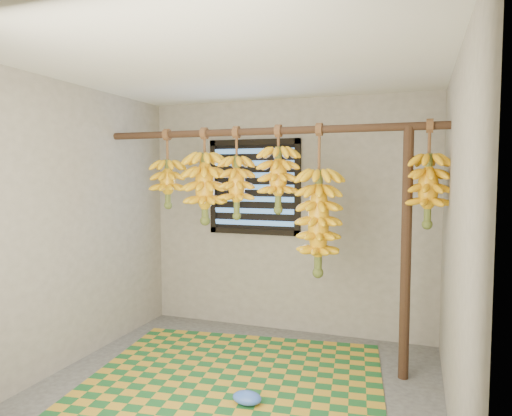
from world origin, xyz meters
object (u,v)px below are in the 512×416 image
at_px(support_post, 406,255).
at_px(banana_bunch_c, 237,187).
at_px(banana_bunch_a, 168,183).
at_px(banana_bunch_b, 205,188).
at_px(banana_bunch_f, 428,190).
at_px(banana_bunch_e, 318,223).
at_px(plastic_bag, 247,398).
at_px(woven_mat, 237,376).
at_px(banana_bunch_d, 278,180).

distance_m(support_post, banana_bunch_c, 1.53).
bearing_deg(banana_bunch_a, banana_bunch_b, 0.00).
relative_size(support_post, banana_bunch_f, 2.42).
xyz_separation_m(banana_bunch_b, banana_bunch_e, (1.05, 0.00, -0.28)).
bearing_deg(banana_bunch_c, banana_bunch_f, 0.00).
bearing_deg(banana_bunch_e, plastic_bag, -111.60).
bearing_deg(banana_bunch_f, support_post, 180.00).
height_order(woven_mat, banana_bunch_d, banana_bunch_d).
height_order(banana_bunch_c, banana_bunch_d, same).
xyz_separation_m(support_post, banana_bunch_f, (0.15, 0.00, 0.51)).
relative_size(banana_bunch_e, banana_bunch_f, 1.53).
bearing_deg(banana_bunch_e, banana_bunch_c, 180.00).
bearing_deg(plastic_bag, banana_bunch_e, 68.40).
height_order(woven_mat, banana_bunch_a, banana_bunch_a).
relative_size(banana_bunch_b, banana_bunch_d, 1.16).
relative_size(banana_bunch_a, banana_bunch_e, 0.58).
bearing_deg(banana_bunch_c, banana_bunch_b, 180.00).
xyz_separation_m(banana_bunch_d, banana_bunch_e, (0.35, 0.00, -0.36)).
bearing_deg(banana_bunch_c, woven_mat, -68.69).
xyz_separation_m(banana_bunch_c, banana_bunch_d, (0.38, 0.00, 0.07)).
bearing_deg(banana_bunch_a, banana_bunch_c, 0.00).
distance_m(woven_mat, banana_bunch_c, 1.58).
relative_size(support_post, woven_mat, 0.87).
relative_size(woven_mat, banana_bunch_b, 2.67).
relative_size(banana_bunch_a, banana_bunch_f, 0.88).
xyz_separation_m(woven_mat, banana_bunch_c, (-0.16, 0.42, 1.51)).
xyz_separation_m(plastic_bag, banana_bunch_a, (-1.10, 0.83, 1.49)).
bearing_deg(banana_bunch_f, banana_bunch_b, 180.00).
bearing_deg(plastic_bag, banana_bunch_f, 35.08).
xyz_separation_m(banana_bunch_a, banana_bunch_d, (1.08, 0.00, 0.04)).
bearing_deg(banana_bunch_d, support_post, 0.00).
relative_size(banana_bunch_d, banana_bunch_e, 0.59).
height_order(woven_mat, banana_bunch_e, banana_bunch_e).
distance_m(plastic_bag, banana_bunch_a, 2.03).
distance_m(plastic_bag, banana_bunch_b, 1.82).
distance_m(banana_bunch_a, banana_bunch_d, 1.08).
height_order(plastic_bag, banana_bunch_f, banana_bunch_f).
bearing_deg(banana_bunch_a, banana_bunch_f, 0.00).
distance_m(support_post, plastic_bag, 1.62).
bearing_deg(woven_mat, plastic_bag, -59.05).
bearing_deg(support_post, banana_bunch_b, 180.00).
relative_size(woven_mat, banana_bunch_c, 2.84).
bearing_deg(plastic_bag, banana_bunch_c, 116.24).
bearing_deg(woven_mat, banana_bunch_e, 36.39).
relative_size(support_post, banana_bunch_b, 2.33).
height_order(woven_mat, banana_bunch_b, banana_bunch_b).
bearing_deg(banana_bunch_a, banana_bunch_e, 0.00).
relative_size(woven_mat, banana_bunch_f, 2.78).
bearing_deg(woven_mat, banana_bunch_f, 16.49).
bearing_deg(banana_bunch_a, woven_mat, -26.12).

